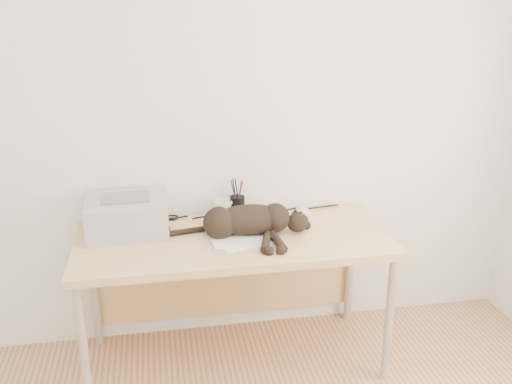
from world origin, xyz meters
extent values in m
plane|color=white|center=(0.00, 1.75, 1.30)|extent=(3.50, 0.00, 3.50)
cube|color=tan|center=(0.00, 1.39, 0.72)|extent=(1.60, 0.70, 0.04)
cylinder|color=#B0B0B3|center=(-0.75, 1.09, 0.35)|extent=(0.04, 0.04, 0.70)
cylinder|color=#B0B0B3|center=(0.75, 1.09, 0.35)|extent=(0.04, 0.04, 0.70)
cylinder|color=#B0B0B3|center=(-0.75, 1.69, 0.35)|extent=(0.04, 0.04, 0.70)
cylinder|color=#B0B0B3|center=(0.75, 1.69, 0.35)|extent=(0.04, 0.04, 0.70)
cube|color=tan|center=(0.00, 1.72, 0.40)|extent=(1.48, 0.02, 0.60)
cube|color=#A2A2A6|center=(-0.53, 1.56, 0.83)|extent=(0.42, 0.36, 0.18)
cube|color=black|center=(-0.53, 1.56, 0.84)|extent=(0.35, 0.03, 0.11)
cube|color=slate|center=(-0.53, 1.56, 0.93)|extent=(0.25, 0.18, 0.01)
cube|color=white|center=(0.04, 1.32, 0.74)|extent=(0.31, 0.26, 0.00)
cube|color=white|center=(0.01, 1.34, 0.74)|extent=(0.28, 0.21, 0.00)
ellipsoid|color=black|center=(0.09, 1.41, 0.82)|extent=(0.39, 0.18, 0.16)
sphere|color=black|center=(-0.07, 1.41, 0.81)|extent=(0.17, 0.17, 0.17)
ellipsoid|color=black|center=(0.34, 1.38, 0.80)|extent=(0.12, 0.11, 0.10)
cone|color=black|center=(0.33, 1.43, 0.84)|extent=(0.04, 0.06, 0.05)
cone|color=black|center=(0.36, 1.43, 0.83)|extent=(0.04, 0.06, 0.05)
cylinder|color=black|center=(0.14, 1.26, 0.76)|extent=(0.05, 0.22, 0.04)
cylinder|color=black|center=(0.20, 1.26, 0.76)|extent=(0.05, 0.22, 0.04)
cylinder|color=black|center=(-0.22, 1.47, 0.76)|extent=(0.25, 0.04, 0.03)
imported|color=white|center=(-0.02, 1.67, 0.79)|extent=(0.15, 0.15, 0.10)
cylinder|color=black|center=(0.06, 1.68, 0.80)|extent=(0.08, 0.08, 0.11)
cylinder|color=#990C0C|center=(0.05, 1.68, 0.87)|extent=(0.01, 0.01, 0.15)
cylinder|color=navy|center=(0.08, 1.69, 0.87)|extent=(0.01, 0.01, 0.15)
cylinder|color=black|center=(0.06, 1.67, 0.87)|extent=(0.01, 0.01, 0.15)
cube|color=slate|center=(0.21, 1.61, 0.75)|extent=(0.08, 0.17, 0.02)
cube|color=black|center=(0.23, 1.49, 0.75)|extent=(0.14, 0.16, 0.02)
ellipsoid|color=white|center=(0.44, 1.67, 0.76)|extent=(0.10, 0.13, 0.04)
camera|label=1|loc=(-0.37, -1.27, 1.91)|focal=40.00mm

